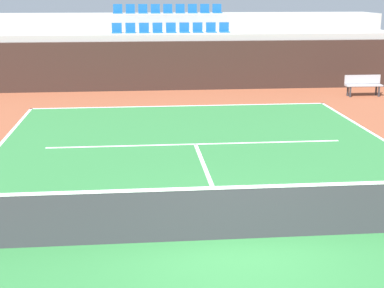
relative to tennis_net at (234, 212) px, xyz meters
The scene contains 12 objects.
ground_plane 0.51m from the tennis_net, ahead, with size 80.00×80.00×0.00m, color brown.
court_surface 0.50m from the tennis_net, ahead, with size 11.00×24.00×0.01m, color #2D7238.
baseline_far 11.96m from the tennis_net, 90.00° to the left, with size 11.00×0.10×0.00m, color white.
service_line_far 6.42m from the tennis_net, 90.00° to the left, with size 8.26×0.10×0.00m, color white.
centre_service_line 3.24m from the tennis_net, 90.00° to the left, with size 0.10×6.40×0.00m, color white.
back_wall 15.67m from the tennis_net, 90.00° to the left, with size 20.43×0.30×2.08m, color black.
stands_tier_lower 17.03m from the tennis_net, 90.00° to the left, with size 20.43×2.40×2.34m, color #9E9E99.
stands_tier_upper 19.44m from the tennis_net, 90.00° to the left, with size 20.43×2.40×3.10m, color #9E9E99.
seating_row_lower 17.22m from the tennis_net, 90.00° to the left, with size 5.27×0.44×0.44m.
seating_row_upper 19.70m from the tennis_net, 90.00° to the left, with size 5.27×0.44×0.44m.
tennis_net is the anchor object (origin of this frame).
player_bench 15.38m from the tennis_net, 60.45° to the left, with size 1.50×0.40×0.85m.
Camera 1 is at (-1.61, -9.15, 4.19)m, focal length 54.05 mm.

